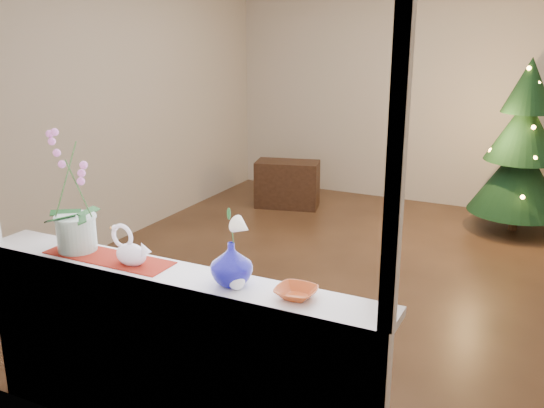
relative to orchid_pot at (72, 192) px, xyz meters
The scene contains 16 objects.
ground 2.73m from the orchid_pot, 76.04° to the left, with size 5.00×5.00×0.00m, color #311F14.
wall_back 4.90m from the orchid_pot, 83.12° to the left, with size 4.50×0.10×2.70m, color #BBB1A4.
wall_front 0.61m from the orchid_pot, 13.23° to the right, with size 4.50×0.10×2.70m, color #BBB1A4.
wall_left 2.89m from the orchid_pot, 125.15° to the left, with size 0.10×5.00×2.70m, color #BBB1A4.
window_apron 0.99m from the orchid_pot, ahead, with size 2.20×0.08×0.88m, color white.
windowsill 0.68m from the orchid_pot, ahead, with size 2.20×0.26×0.04m, color white.
window_frame 0.76m from the orchid_pot, 10.42° to the right, with size 2.22×0.06×1.60m, color white, non-canonical shape.
runner 0.37m from the orchid_pot, ahead, with size 0.70×0.20×0.01m, color maroon.
orchid_pot is the anchor object (origin of this frame).
swan 0.43m from the orchid_pot, ahead, with size 0.23×0.10×0.19m, color white, non-canonical shape.
blue_vase 0.94m from the orchid_pot, ahead, with size 0.22×0.22×0.23m, color #0C0B74.
lily 0.92m from the orchid_pot, ahead, with size 0.13×0.07×0.17m, color white, non-canonical shape.
paperweight 1.01m from the orchid_pot, ahead, with size 0.08×0.08×0.08m, color white.
amber_dish 1.27m from the orchid_pot, ahead, with size 0.15×0.15×0.04m, color #AA3F15.
xmas_tree 4.62m from the orchid_pot, 67.00° to the left, with size 0.95×0.95×1.75m, color black, non-canonical shape.
side_table 4.13m from the orchid_pot, 99.31° to the left, with size 0.71×0.36×0.54m, color black.
Camera 1 is at (1.62, -4.54, 2.05)m, focal length 40.00 mm.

